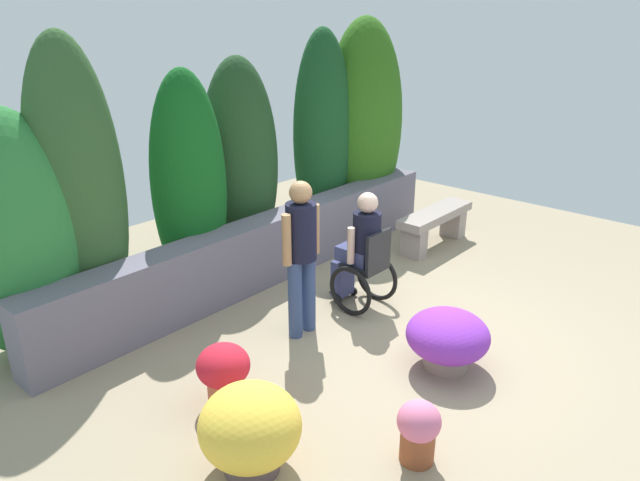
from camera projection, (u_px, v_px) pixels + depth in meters
ground_plane at (415, 340)px, 5.86m from camera, size 10.13×10.13×0.00m
stone_retaining_wall at (267, 249)px, 7.02m from camera, size 5.93×0.37×0.80m
hedge_backdrop at (240, 162)px, 7.06m from camera, size 6.40×1.11×3.02m
stone_bench at (435, 223)px, 8.07m from camera, size 1.40×0.37×0.52m
person_in_wheelchair at (362, 254)px, 6.31m from camera, size 0.53×0.66×1.33m
person_standing_companion at (301, 249)px, 5.66m from camera, size 0.49×0.30×1.61m
flower_pot_purple_near at (447, 338)px, 5.32m from camera, size 0.76×0.76×0.55m
flower_pot_terracotta_by_wall at (418, 429)px, 4.21m from camera, size 0.32×0.32×0.50m
flower_pot_red_accent at (224, 371)px, 4.82m from camera, size 0.45×0.45×0.54m
flower_pot_small_foreground at (250, 430)px, 4.09m from camera, size 0.73×0.73×0.67m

